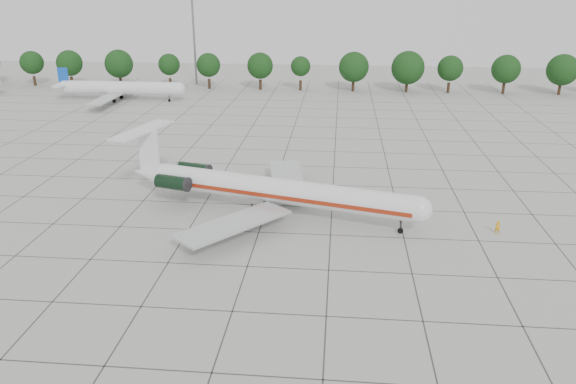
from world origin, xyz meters
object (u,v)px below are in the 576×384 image
at_px(floodlight_mast, 194,29).
at_px(ground_crew, 498,227).
at_px(main_airliner, 264,188).
at_px(bg_airliner_b, 120,88).

bearing_deg(floodlight_mast, ground_crew, -57.87).
height_order(main_airliner, bg_airliner_b, main_airliner).
relative_size(main_airliner, ground_crew, 23.61).
bearing_deg(main_airliner, bg_airliner_b, 139.07).
distance_m(ground_crew, bg_airliner_b, 94.98).
distance_m(ground_crew, floodlight_mast, 106.92).
bearing_deg(floodlight_mast, main_airliner, -70.93).
distance_m(main_airliner, floodlight_mast, 92.13).
xyz_separation_m(bg_airliner_b, floodlight_mast, (11.85, 23.80, 11.37)).
xyz_separation_m(main_airliner, floodlight_mast, (-29.88, 86.44, 11.12)).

